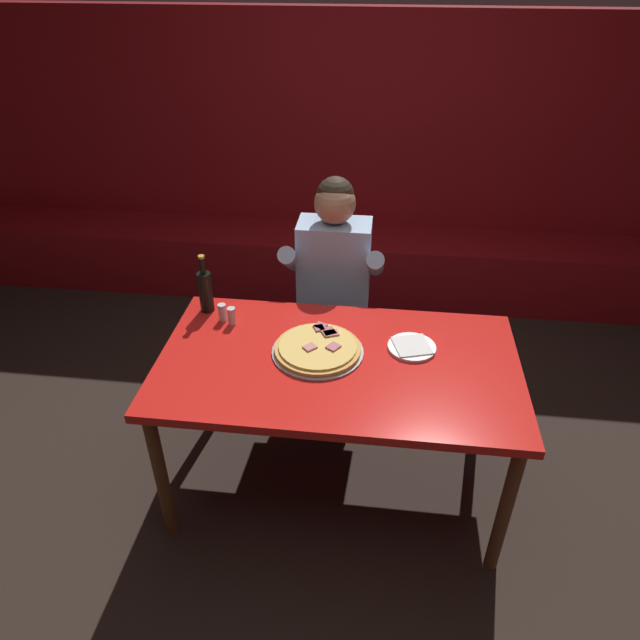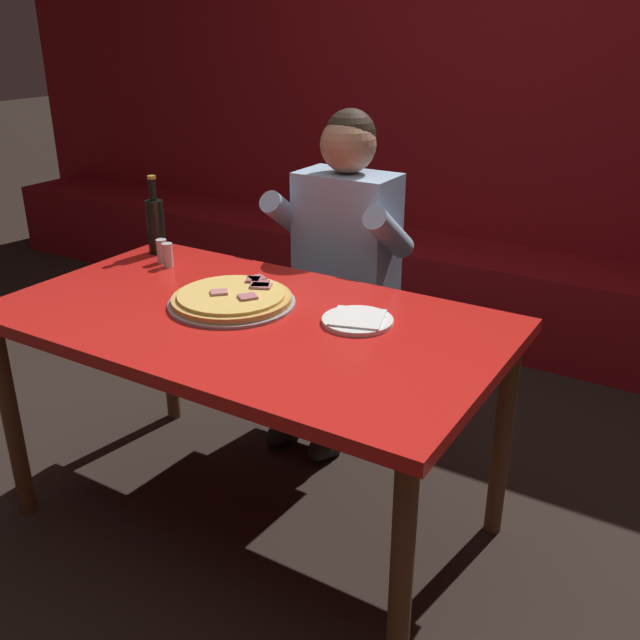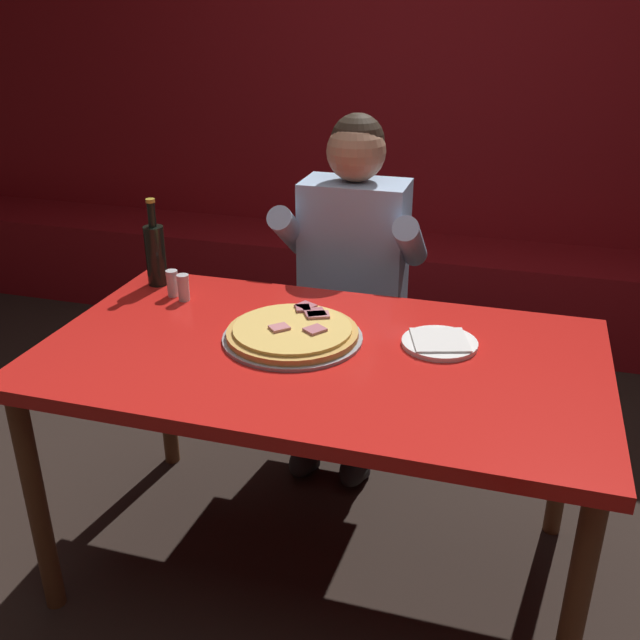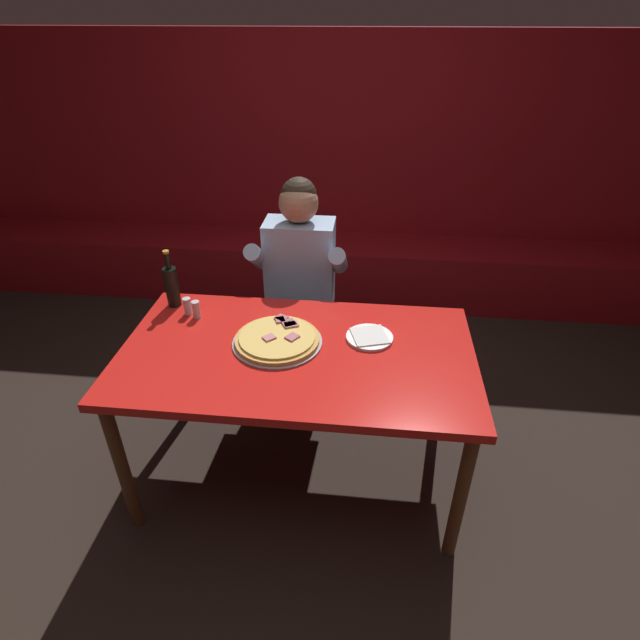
# 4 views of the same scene
# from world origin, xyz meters

# --- Properties ---
(ground_plane) EXTENTS (24.00, 24.00, 0.00)m
(ground_plane) POSITION_xyz_m (0.00, 0.00, 0.00)
(ground_plane) COLOR black
(booth_wall_panel) EXTENTS (6.80, 0.16, 1.90)m
(booth_wall_panel) POSITION_xyz_m (0.00, 2.18, 0.95)
(booth_wall_panel) COLOR maroon
(booth_wall_panel) RESTS_ON ground_plane
(booth_bench) EXTENTS (6.46, 0.48, 0.46)m
(booth_bench) POSITION_xyz_m (0.00, 1.86, 0.23)
(booth_bench) COLOR maroon
(booth_bench) RESTS_ON ground_plane
(main_dining_table) EXTENTS (1.53, 0.86, 0.76)m
(main_dining_table) POSITION_xyz_m (0.00, 0.00, 0.68)
(main_dining_table) COLOR brown
(main_dining_table) RESTS_ON ground_plane
(pizza) EXTENTS (0.40, 0.40, 0.05)m
(pizza) POSITION_xyz_m (-0.09, 0.05, 0.78)
(pizza) COLOR #9E9EA3
(pizza) RESTS_ON main_dining_table
(plate_white_paper) EXTENTS (0.21, 0.21, 0.02)m
(plate_white_paper) POSITION_xyz_m (0.31, 0.12, 0.77)
(plate_white_paper) COLOR white
(plate_white_paper) RESTS_ON main_dining_table
(beer_bottle) EXTENTS (0.07, 0.07, 0.29)m
(beer_bottle) POSITION_xyz_m (-0.66, 0.32, 0.87)
(beer_bottle) COLOR black
(beer_bottle) RESTS_ON main_dining_table
(shaker_black_pepper) EXTENTS (0.04, 0.04, 0.09)m
(shaker_black_pepper) POSITION_xyz_m (-0.56, 0.24, 0.80)
(shaker_black_pepper) COLOR silver
(shaker_black_pepper) RESTS_ON main_dining_table
(shaker_parmesan) EXTENTS (0.04, 0.04, 0.09)m
(shaker_parmesan) POSITION_xyz_m (-0.51, 0.22, 0.80)
(shaker_parmesan) COLOR silver
(shaker_parmesan) RESTS_ON main_dining_table
(diner_seated_blue_shirt) EXTENTS (0.53, 0.53, 1.27)m
(diner_seated_blue_shirt) POSITION_xyz_m (-0.10, 0.69, 0.71)
(diner_seated_blue_shirt) COLOR black
(diner_seated_blue_shirt) RESTS_ON ground_plane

